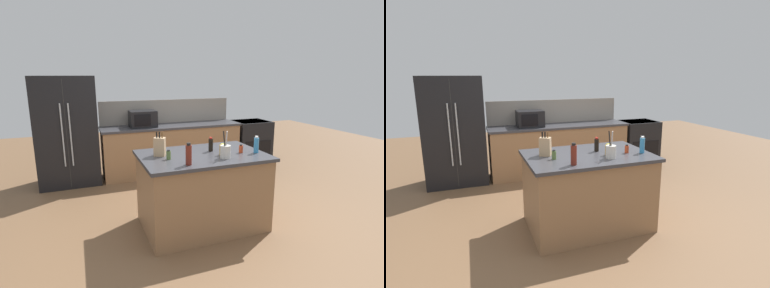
% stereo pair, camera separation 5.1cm
% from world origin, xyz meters
% --- Properties ---
extents(ground_plane, '(14.00, 14.00, 0.00)m').
position_xyz_m(ground_plane, '(0.00, 0.00, 0.00)').
color(ground_plane, brown).
extents(back_counter_run, '(2.68, 0.66, 0.94)m').
position_xyz_m(back_counter_run, '(0.30, 2.20, 0.47)').
color(back_counter_run, '#936B47').
rests_on(back_counter_run, ground_plane).
extents(wall_backsplash, '(2.64, 0.03, 0.46)m').
position_xyz_m(wall_backsplash, '(0.30, 2.52, 1.17)').
color(wall_backsplash, gray).
rests_on(wall_backsplash, back_counter_run).
extents(kitchen_island, '(1.52, 1.03, 0.94)m').
position_xyz_m(kitchen_island, '(0.00, 0.00, 0.47)').
color(kitchen_island, '#936B47').
rests_on(kitchen_island, ground_plane).
extents(refrigerator, '(0.99, 0.75, 1.87)m').
position_xyz_m(refrigerator, '(-1.57, 2.25, 0.93)').
color(refrigerator, black).
rests_on(refrigerator, ground_plane).
extents(range_oven, '(0.76, 0.65, 0.92)m').
position_xyz_m(range_oven, '(2.06, 2.20, 0.47)').
color(range_oven, black).
rests_on(range_oven, ground_plane).
extents(microwave, '(0.48, 0.39, 0.30)m').
position_xyz_m(microwave, '(-0.26, 2.20, 1.09)').
color(microwave, black).
rests_on(microwave, back_counter_run).
extents(knife_block, '(0.16, 0.15, 0.29)m').
position_xyz_m(knife_block, '(-0.50, 0.11, 1.05)').
color(knife_block, tan).
rests_on(knife_block, kitchen_island).
extents(utensil_crock, '(0.12, 0.12, 0.32)m').
position_xyz_m(utensil_crock, '(0.18, -0.26, 1.02)').
color(utensil_crock, beige).
rests_on(utensil_crock, kitchen_island).
extents(spice_jar_paprika, '(0.05, 0.05, 0.11)m').
position_xyz_m(spice_jar_paprika, '(0.47, -0.11, 0.99)').
color(spice_jar_paprika, '#B73D1E').
rests_on(spice_jar_paprika, kitchen_island).
extents(soy_sauce_bottle, '(0.06, 0.06, 0.18)m').
position_xyz_m(soy_sauce_bottle, '(0.15, 0.09, 1.02)').
color(soy_sauce_bottle, black).
rests_on(soy_sauce_bottle, kitchen_island).
extents(honey_jar, '(0.08, 0.08, 0.14)m').
position_xyz_m(honey_jar, '(0.22, -0.13, 1.00)').
color(honey_jar, gold).
rests_on(honey_jar, kitchen_island).
extents(vinegar_bottle, '(0.07, 0.07, 0.24)m').
position_xyz_m(vinegar_bottle, '(-0.31, -0.36, 1.05)').
color(vinegar_bottle, maroon).
rests_on(vinegar_bottle, kitchen_island).
extents(dish_soap_bottle, '(0.06, 0.06, 0.21)m').
position_xyz_m(dish_soap_bottle, '(0.65, -0.18, 1.04)').
color(dish_soap_bottle, '#3384BC').
rests_on(dish_soap_bottle, kitchen_island).
extents(spice_jar_oregano, '(0.05, 0.05, 0.11)m').
position_xyz_m(spice_jar_oregano, '(-0.45, -0.08, 0.99)').
color(spice_jar_oregano, '#567038').
rests_on(spice_jar_oregano, kitchen_island).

